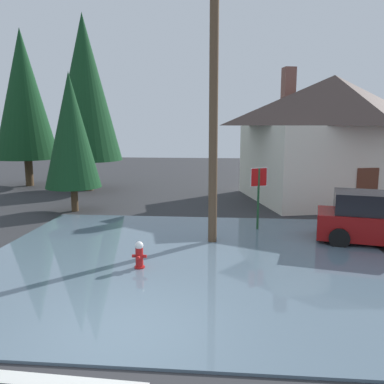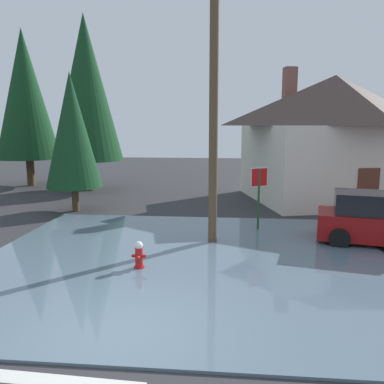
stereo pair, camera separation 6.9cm
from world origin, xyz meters
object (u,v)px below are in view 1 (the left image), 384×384
house (331,136)px  pine_tree_short_left (71,131)px  pine_tree_mid_left (85,89)px  pine_tree_far_center (24,95)px  stop_sign_far (259,186)px  utility_pole (214,96)px  fire_hydrant (139,256)px  parked_car (383,220)px

house → pine_tree_short_left: size_ratio=1.60×
pine_tree_mid_left → pine_tree_far_center: 4.66m
pine_tree_short_left → stop_sign_far: bearing=-18.1°
utility_pole → pine_tree_mid_left: bearing=127.7°
fire_hydrant → stop_sign_far: size_ratio=0.34×
house → parked_car: 8.28m
house → fire_hydrant: bearing=-125.1°
parked_car → pine_tree_far_center: (-17.60, 11.06, 4.88)m
fire_hydrant → house: bearing=54.9°
pine_tree_mid_left → house: bearing=-7.3°
fire_hydrant → pine_tree_far_center: (-10.26, 13.98, 5.30)m
pine_tree_mid_left → stop_sign_far: bearing=-41.6°
pine_tree_mid_left → parked_car: bearing=-36.2°
fire_hydrant → parked_car: 7.91m
stop_sign_far → house: house is taller
stop_sign_far → parked_car: stop_sign_far is taller
stop_sign_far → house: (4.15, 6.52, 1.63)m
parked_car → pine_tree_far_center: bearing=147.9°
house → pine_tree_short_left: house is taller
fire_hydrant → pine_tree_short_left: size_ratio=0.13×
pine_tree_short_left → house: bearing=18.0°
pine_tree_short_left → pine_tree_far_center: pine_tree_far_center is taller
stop_sign_far → house: 7.90m
pine_tree_mid_left → pine_tree_far_center: bearing=162.0°
stop_sign_far → house: bearing=57.5°
utility_pole → parked_car: size_ratio=2.01×
pine_tree_short_left → pine_tree_far_center: bearing=129.2°
utility_pole → house: bearing=55.0°
house → pine_tree_mid_left: size_ratio=0.98×
parked_car → pine_tree_far_center: size_ratio=0.47×
stop_sign_far → pine_tree_mid_left: size_ratio=0.23×
stop_sign_far → pine_tree_short_left: size_ratio=0.38×
parked_car → pine_tree_short_left: (-11.83, 3.97, 2.79)m
house → pine_tree_short_left: 12.71m
utility_pole → pine_tree_far_center: pine_tree_far_center is taller
fire_hydrant → pine_tree_short_left: pine_tree_short_left is taller
stop_sign_far → parked_car: (3.89, -1.38, -0.84)m
house → pine_tree_far_center: (-17.86, 3.16, 2.42)m
parked_car → pine_tree_short_left: 12.78m
parked_car → pine_tree_short_left: bearing=161.4°
parked_car → pine_tree_mid_left: pine_tree_mid_left is taller
pine_tree_mid_left → pine_tree_short_left: pine_tree_mid_left is taller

